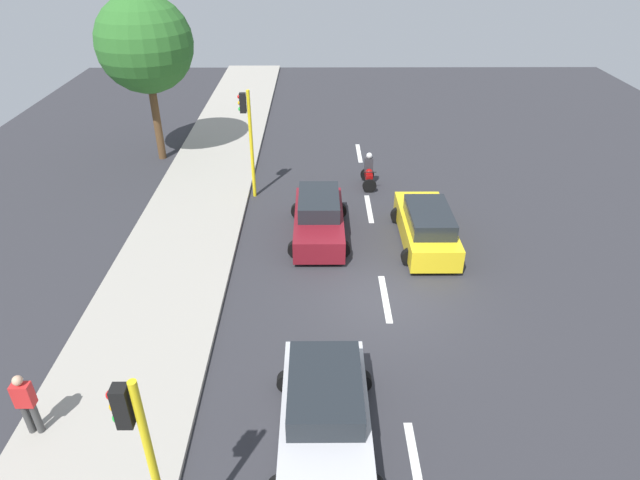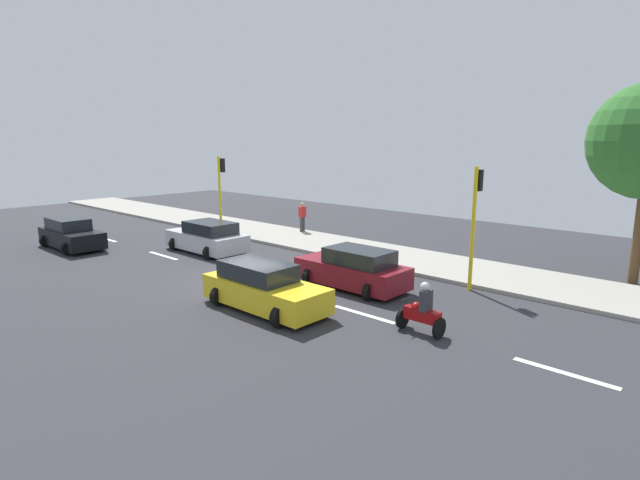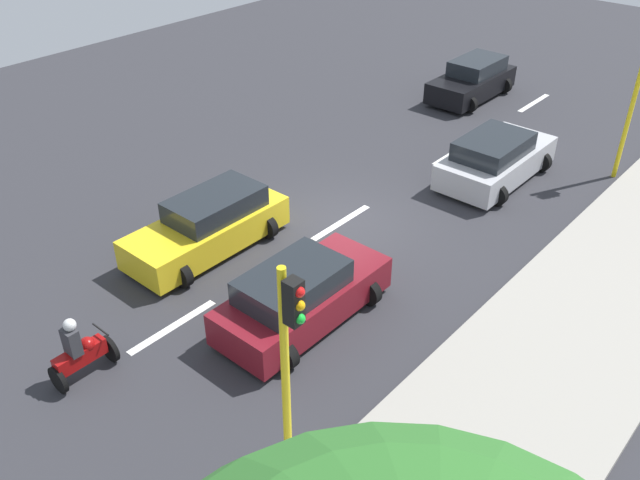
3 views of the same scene
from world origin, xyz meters
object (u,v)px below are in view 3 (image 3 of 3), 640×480
object	(u,v)px
car_maroon	(301,296)
traffic_light_midblock	(640,89)
car_yellow_cab	(209,225)
car_silver	(496,159)
traffic_light_corner	(289,354)
motorcycle	(80,352)
car_black	(472,80)

from	to	relation	value
car_maroon	traffic_light_midblock	distance (m)	12.29
car_yellow_cab	car_maroon	xyz separation A→B (m)	(3.83, -0.63, -0.00)
car_silver	traffic_light_corner	world-z (taller)	traffic_light_corner
car_silver	car_maroon	world-z (taller)	same
motorcycle	car_black	bearing A→B (deg)	96.25
car_maroon	traffic_light_corner	size ratio (longest dim) A/B	0.96
motorcycle	traffic_light_midblock	world-z (taller)	traffic_light_midblock
car_black	traffic_light_corner	xyz separation A→B (m)	(7.07, -18.12, 2.22)
car_silver	car_yellow_cab	bearing A→B (deg)	-113.88
motorcycle	traffic_light_midblock	distance (m)	16.92
motorcycle	traffic_light_midblock	size ratio (longest dim) A/B	0.34
car_maroon	traffic_light_corner	distance (m)	4.86
car_black	car_yellow_cab	bearing A→B (deg)	-88.24
car_yellow_cab	motorcycle	size ratio (longest dim) A/B	2.92
car_maroon	car_black	bearing A→B (deg)	106.07
traffic_light_corner	car_yellow_cab	bearing A→B (deg)	149.35
car_black	motorcycle	distance (m)	19.18
car_maroon	motorcycle	bearing A→B (deg)	-117.15
car_yellow_cab	car_maroon	size ratio (longest dim) A/B	1.04
car_maroon	motorcycle	size ratio (longest dim) A/B	2.82
car_black	car_maroon	distance (m)	15.42
car_black	motorcycle	size ratio (longest dim) A/B	2.73
car_black	car_maroon	bearing A→B (deg)	-73.93
car_silver	traffic_light_midblock	xyz separation A→B (m)	(2.90, 2.70, 2.22)
car_maroon	traffic_light_midblock	world-z (taller)	traffic_light_midblock
car_black	motorcycle	world-z (taller)	motorcycle
car_yellow_cab	motorcycle	xyz separation A→B (m)	(1.65, -4.88, -0.07)
car_yellow_cab	car_black	size ratio (longest dim) A/B	1.07
motorcycle	traffic_light_corner	distance (m)	5.56
car_silver	traffic_light_corner	distance (m)	12.89
car_yellow_cab	car_black	xyz separation A→B (m)	(-0.44, 14.19, -0.00)
car_yellow_cab	motorcycle	world-z (taller)	motorcycle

